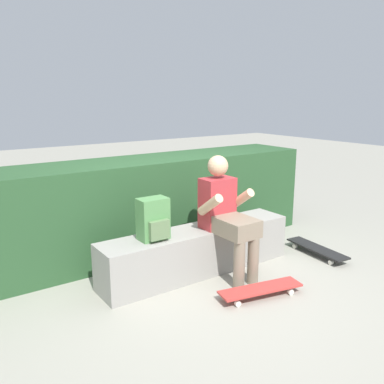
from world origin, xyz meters
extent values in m
plane|color=gray|center=(0.00, 0.00, 0.00)|extent=(24.00, 24.00, 0.00)
cube|color=gray|center=(0.00, 0.33, 0.24)|extent=(2.14, 0.42, 0.47)
cube|color=#B73338|center=(0.19, 0.27, 0.73)|extent=(0.34, 0.22, 0.52)
sphere|color=#D8AD84|center=(0.19, 0.27, 1.12)|extent=(0.21, 0.21, 0.21)
cube|color=gray|center=(0.19, -0.04, 0.56)|extent=(0.32, 0.40, 0.17)
cylinder|color=gray|center=(0.10, -0.19, 0.24)|extent=(0.11, 0.11, 0.47)
cylinder|color=gray|center=(0.28, -0.19, 0.24)|extent=(0.11, 0.11, 0.47)
cylinder|color=#D8AD84|center=(-0.01, 0.13, 0.77)|extent=(0.09, 0.33, 0.27)
cylinder|color=#D8AD84|center=(0.39, 0.13, 0.77)|extent=(0.09, 0.33, 0.27)
cube|color=#BC3833|center=(0.15, -0.45, 0.08)|extent=(0.82, 0.36, 0.02)
cylinder|color=silver|center=(0.44, -0.43, 0.03)|extent=(0.06, 0.04, 0.05)
cylinder|color=silver|center=(0.41, -0.58, 0.03)|extent=(0.06, 0.04, 0.05)
cylinder|color=silver|center=(-0.11, -0.32, 0.03)|extent=(0.06, 0.04, 0.05)
cylinder|color=silver|center=(-0.14, -0.46, 0.03)|extent=(0.06, 0.04, 0.05)
cube|color=black|center=(1.39, -0.09, 0.08)|extent=(0.28, 0.82, 0.02)
cylinder|color=silver|center=(1.35, 0.20, 0.03)|extent=(0.04, 0.06, 0.05)
cylinder|color=silver|center=(1.50, 0.18, 0.03)|extent=(0.04, 0.06, 0.05)
cylinder|color=silver|center=(1.29, -0.36, 0.03)|extent=(0.04, 0.06, 0.05)
cylinder|color=silver|center=(1.44, -0.38, 0.03)|extent=(0.04, 0.06, 0.05)
cube|color=#51894C|center=(-0.53, 0.33, 0.67)|extent=(0.28, 0.18, 0.40)
cube|color=#5F7B4F|center=(-0.53, 0.21, 0.59)|extent=(0.20, 0.05, 0.18)
cube|color=#284D2A|center=(-0.40, 1.24, 0.54)|extent=(4.84, 0.80, 1.09)
camera|label=1|loc=(-2.32, -2.90, 1.80)|focal=38.09mm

